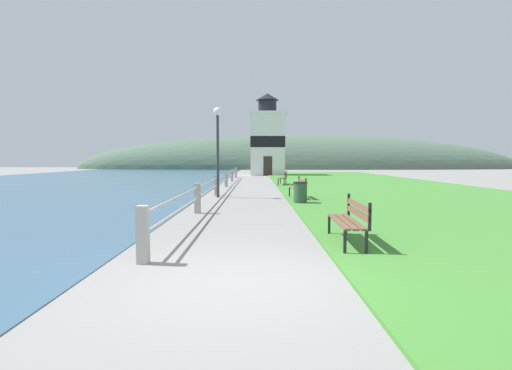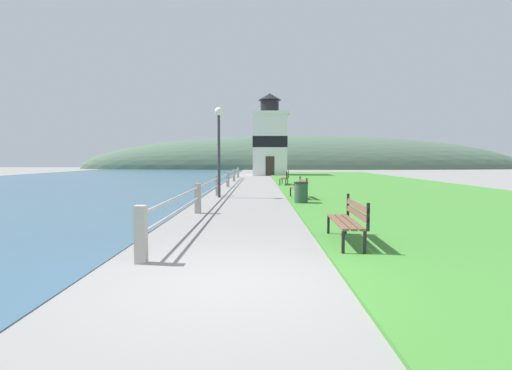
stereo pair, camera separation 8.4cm
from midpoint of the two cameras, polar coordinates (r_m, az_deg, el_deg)
name	(u,v)px [view 1 (the left image)]	position (r m, az deg, el deg)	size (l,w,h in m)	color
ground_plane	(233,282)	(5.65, -3.68, -13.66)	(160.00, 160.00, 0.00)	gray
grass_verge	(379,187)	(24.83, 17.14, -0.30)	(12.00, 54.94, 0.06)	#428433
water_strip	(16,187)	(27.82, -31.15, -0.30)	(24.00, 87.90, 0.01)	#385B75
seawall_railing	(223,180)	(21.56, -4.78, 0.68)	(0.18, 30.31, 0.94)	#A8A399
park_bench_near	(352,218)	(8.02, 13.25, -4.62)	(0.54, 1.90, 0.94)	brown
park_bench_midway	(300,187)	(16.80, 6.20, -0.26)	(0.57, 1.73, 0.94)	brown
park_bench_far	(285,177)	(25.85, 4.08, 1.14)	(0.73, 2.00, 0.94)	brown
lighthouse	(269,140)	(42.84, 1.78, 6.45)	(4.08, 4.08, 8.68)	white
trash_bin	(302,193)	(15.05, 6.40, -1.15)	(0.54, 0.54, 0.84)	#2D5138
lamp_post	(219,135)	(17.70, -5.42, 7.08)	(0.36, 0.36, 3.96)	#333338
distant_hillside	(300,169)	(72.43, 6.26, 2.33)	(80.00, 16.00, 12.00)	#4C6651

